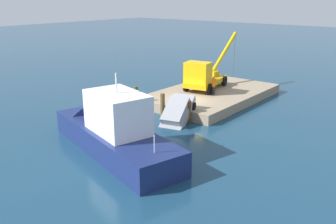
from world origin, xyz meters
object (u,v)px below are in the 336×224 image
at_px(dock_worker, 214,85).
at_px(moored_yacht, 104,132).
at_px(salvaged_car, 176,115).
at_px(crane_truck, 204,76).

height_order(dock_worker, moored_yacht, moored_yacht).
bearing_deg(salvaged_car, moored_yacht, -11.03).
relative_size(crane_truck, dock_worker, 5.41).
distance_m(dock_worker, salvaged_car, 6.73).
distance_m(crane_truck, salvaged_car, 8.04).
height_order(salvaged_car, moored_yacht, moored_yacht).
distance_m(crane_truck, moored_yacht, 13.88).
bearing_deg(salvaged_car, crane_truck, -161.70).
xyz_separation_m(dock_worker, moored_yacht, (12.86, -0.43, -0.89)).
distance_m(crane_truck, dock_worker, 1.97).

